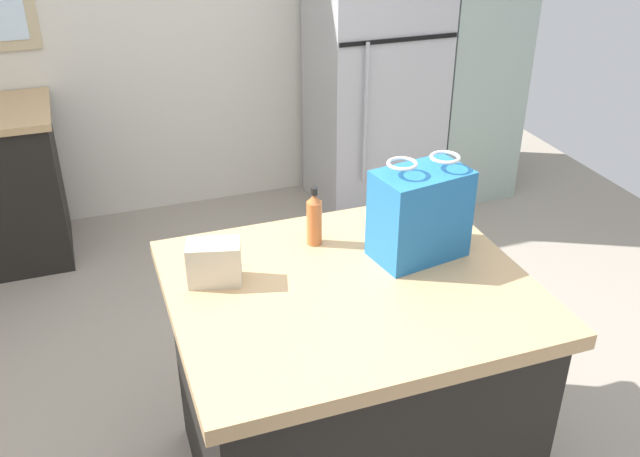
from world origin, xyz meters
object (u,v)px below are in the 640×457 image
object	(u,v)px
small_box	(214,263)
bottle	(314,219)
tall_cabinet	(470,42)
shopping_bag	(420,214)
kitchen_island	(348,387)
refrigerator	(375,64)

from	to	relation	value
small_box	bottle	bearing A→B (deg)	18.34
tall_cabinet	shopping_bag	bearing A→B (deg)	-123.97
kitchen_island	shopping_bag	world-z (taller)	shopping_bag
tall_cabinet	shopping_bag	world-z (taller)	tall_cabinet
kitchen_island	shopping_bag	bearing A→B (deg)	18.41
shopping_bag	tall_cabinet	bearing A→B (deg)	56.03
refrigerator	bottle	world-z (taller)	refrigerator
bottle	shopping_bag	bearing A→B (deg)	-31.86
bottle	tall_cabinet	bearing A→B (deg)	47.84
kitchen_island	refrigerator	world-z (taller)	refrigerator
refrigerator	tall_cabinet	distance (m)	0.68
tall_cabinet	kitchen_island	bearing A→B (deg)	-127.78
kitchen_island	bottle	bearing A→B (deg)	94.95
tall_cabinet	small_box	world-z (taller)	tall_cabinet
small_box	kitchen_island	bearing A→B (deg)	-21.30
small_box	shopping_bag	bearing A→B (deg)	-5.34
shopping_bag	small_box	bearing A→B (deg)	174.66
refrigerator	tall_cabinet	bearing A→B (deg)	0.02
tall_cabinet	bottle	distance (m)	2.59
kitchen_island	shopping_bag	size ratio (longest dim) A/B	3.22
kitchen_island	tall_cabinet	xyz separation A→B (m)	(1.71, 2.21, 0.57)
refrigerator	shopping_bag	xyz separation A→B (m)	(-0.75, -2.11, 0.12)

